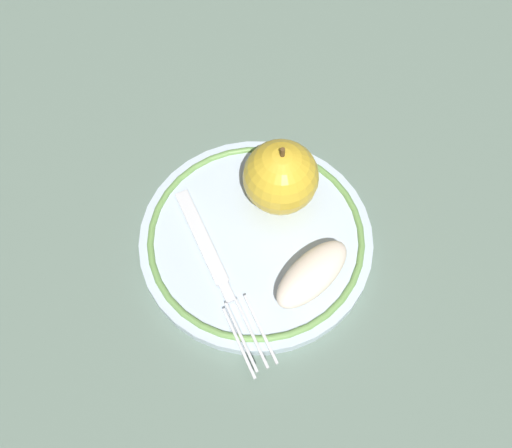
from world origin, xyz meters
TOP-DOWN VIEW (x-y plane):
  - ground_plane at (0.00, 0.00)m, footprint 2.00×2.00m
  - plate at (0.01, -0.02)m, footprint 0.21×0.21m
  - apple_red_whole at (-0.04, -0.01)m, footprint 0.07×0.07m
  - apple_slice_front at (0.03, 0.04)m, footprint 0.08×0.07m
  - fork at (0.05, -0.04)m, footprint 0.14×0.13m

SIDE VIEW (x-z plane):
  - ground_plane at x=0.00m, z-range 0.00..0.00m
  - plate at x=0.01m, z-range 0.00..0.02m
  - fork at x=0.05m, z-range 0.01..0.02m
  - apple_slice_front at x=0.03m, z-range 0.01..0.04m
  - apple_red_whole at x=-0.04m, z-range 0.01..0.08m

